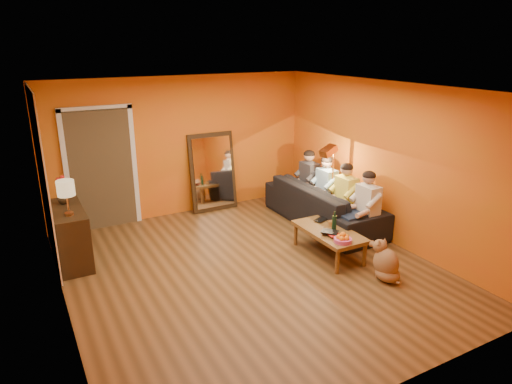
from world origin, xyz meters
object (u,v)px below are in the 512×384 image
coffee_table (328,243)px  person_mid_right (326,189)px  floor_lamp (332,186)px  tumbler (331,223)px  mirror_frame (213,172)px  wine_bottle (334,221)px  table_lamp (67,198)px  person_mid_left (346,198)px  sideboard (70,235)px  vase (64,198)px  sofa (323,204)px  person_far_left (367,207)px  person_far_right (309,181)px  dog (386,260)px  laptop (325,220)px

coffee_table → person_mid_right: bearing=55.7°
coffee_table → floor_lamp: size_ratio=0.85×
tumbler → mirror_frame: bearing=107.9°
coffee_table → person_mid_right: size_ratio=1.00×
floor_lamp → tumbler: size_ratio=15.81×
wine_bottle → table_lamp: bearing=158.1°
floor_lamp → person_mid_right: size_ratio=1.18×
mirror_frame → tumbler: size_ratio=16.69×
person_mid_left → coffee_table: bearing=-142.2°
sideboard → table_lamp: bearing=-90.0°
sideboard → wine_bottle: 3.98m
person_mid_left → vase: person_mid_left is taller
mirror_frame → sofa: size_ratio=0.60×
person_far_left → person_mid_right: same height
person_mid_left → person_mid_right: 0.55m
mirror_frame → person_mid_left: size_ratio=1.25×
table_lamp → person_far_right: 4.41m
person_far_left → floor_lamp: bearing=91.9°
person_mid_right → floor_lamp: bearing=-98.7°
dog → person_far_right: bearing=93.2°
table_lamp → floor_lamp: bearing=-5.0°
table_lamp → vase: table_lamp is taller
mirror_frame → sofa: 2.24m
mirror_frame → sideboard: size_ratio=1.29×
person_far_left → person_far_right: 1.65m
table_lamp → coffee_table: table_lamp is taller
table_lamp → person_far_right: table_lamp is taller
table_lamp → tumbler: size_ratio=5.60×
table_lamp → person_far_left: size_ratio=0.42×
mirror_frame → person_far_left: 3.10m
person_mid_right → person_far_right: same height
sofa → vase: 4.36m
floor_lamp → sofa: bearing=127.3°
tumbler → vase: vase is taller
mirror_frame → dog: mirror_frame is taller
table_lamp → laptop: size_ratio=1.51×
person_far_left → table_lamp: bearing=163.7°
person_mid_right → vase: person_mid_right is taller
coffee_table → floor_lamp: floor_lamp is taller
sofa → person_far_left: 1.04m
dog → wine_bottle: (-0.18, 0.95, 0.28)m
dog → wine_bottle: bearing=116.6°
wine_bottle → laptop: wine_bottle is taller
coffee_table → tumbler: (0.12, 0.12, 0.25)m
person_far_right → person_mid_left: bearing=-90.0°
sofa → person_mid_right: bearing=-52.4°
person_mid_right → vase: (-4.37, 0.73, 0.33)m
coffee_table → vase: 4.09m
sideboard → person_mid_right: person_mid_right is taller
sofa → person_far_left: (0.13, -1.00, 0.24)m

